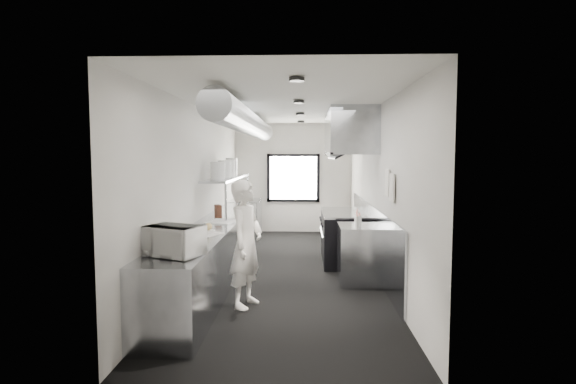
# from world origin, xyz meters

# --- Properties ---
(floor) EXTENTS (3.00, 8.00, 0.01)m
(floor) POSITION_xyz_m (0.00, 0.00, 0.00)
(floor) COLOR black
(floor) RESTS_ON ground
(ceiling) EXTENTS (3.00, 8.00, 0.01)m
(ceiling) POSITION_xyz_m (0.00, 0.00, 2.80)
(ceiling) COLOR silver
(ceiling) RESTS_ON wall_back
(wall_back) EXTENTS (3.00, 0.02, 2.80)m
(wall_back) POSITION_xyz_m (0.00, 4.00, 1.40)
(wall_back) COLOR silver
(wall_back) RESTS_ON floor
(wall_front) EXTENTS (3.00, 0.02, 2.80)m
(wall_front) POSITION_xyz_m (0.00, -4.00, 1.40)
(wall_front) COLOR silver
(wall_front) RESTS_ON floor
(wall_left) EXTENTS (0.02, 8.00, 2.80)m
(wall_left) POSITION_xyz_m (-1.50, 0.00, 1.40)
(wall_left) COLOR silver
(wall_left) RESTS_ON floor
(wall_right) EXTENTS (0.02, 8.00, 2.80)m
(wall_right) POSITION_xyz_m (1.50, 0.00, 1.40)
(wall_right) COLOR silver
(wall_right) RESTS_ON floor
(wall_cladding) EXTENTS (0.03, 5.50, 1.10)m
(wall_cladding) POSITION_xyz_m (1.48, 0.30, 0.55)
(wall_cladding) COLOR #9499A1
(wall_cladding) RESTS_ON wall_right
(hvac_duct) EXTENTS (0.40, 6.40, 0.40)m
(hvac_duct) POSITION_xyz_m (-0.70, 0.40, 2.55)
(hvac_duct) COLOR gray
(hvac_duct) RESTS_ON ceiling
(service_window) EXTENTS (1.36, 0.05, 1.25)m
(service_window) POSITION_xyz_m (0.00, 3.96, 1.40)
(service_window) COLOR white
(service_window) RESTS_ON wall_back
(exhaust_hood) EXTENTS (0.81, 2.20, 0.88)m
(exhaust_hood) POSITION_xyz_m (1.10, 0.70, 2.39)
(exhaust_hood) COLOR #9499A1
(exhaust_hood) RESTS_ON ceiling
(prep_counter) EXTENTS (0.70, 6.00, 0.90)m
(prep_counter) POSITION_xyz_m (-1.15, -0.50, 0.45)
(prep_counter) COLOR #9499A1
(prep_counter) RESTS_ON floor
(pass_shelf) EXTENTS (0.45, 3.00, 0.68)m
(pass_shelf) POSITION_xyz_m (-1.19, 1.00, 1.54)
(pass_shelf) COLOR #9499A1
(pass_shelf) RESTS_ON prep_counter
(range) EXTENTS (0.88, 1.60, 0.94)m
(range) POSITION_xyz_m (1.04, 0.70, 0.47)
(range) COLOR black
(range) RESTS_ON floor
(bottle_station) EXTENTS (0.65, 0.80, 0.90)m
(bottle_station) POSITION_xyz_m (1.15, -0.70, 0.45)
(bottle_station) COLOR #9499A1
(bottle_station) RESTS_ON floor
(far_work_table) EXTENTS (0.70, 1.20, 0.90)m
(far_work_table) POSITION_xyz_m (-1.15, 3.20, 0.45)
(far_work_table) COLOR #9499A1
(far_work_table) RESTS_ON floor
(notice_sheet_a) EXTENTS (0.02, 0.28, 0.38)m
(notice_sheet_a) POSITION_xyz_m (1.47, -1.20, 1.60)
(notice_sheet_a) COLOR white
(notice_sheet_a) RESTS_ON wall_right
(notice_sheet_b) EXTENTS (0.02, 0.28, 0.38)m
(notice_sheet_b) POSITION_xyz_m (1.47, -1.55, 1.55)
(notice_sheet_b) COLOR white
(notice_sheet_b) RESTS_ON wall_right
(line_cook) EXTENTS (0.57, 0.70, 1.67)m
(line_cook) POSITION_xyz_m (-0.48, -1.87, 0.83)
(line_cook) COLOR white
(line_cook) RESTS_ON floor
(microwave) EXTENTS (0.66, 0.59, 0.33)m
(microwave) POSITION_xyz_m (-1.14, -2.90, 1.06)
(microwave) COLOR white
(microwave) RESTS_ON prep_counter
(deli_tub_a) EXTENTS (0.15, 0.15, 0.10)m
(deli_tub_a) POSITION_xyz_m (-1.29, -2.82, 0.95)
(deli_tub_a) COLOR beige
(deli_tub_a) RESTS_ON prep_counter
(deli_tub_b) EXTENTS (0.20, 0.20, 0.11)m
(deli_tub_b) POSITION_xyz_m (-1.34, -2.23, 0.96)
(deli_tub_b) COLOR beige
(deli_tub_b) RESTS_ON prep_counter
(newspaper) EXTENTS (0.44, 0.49, 0.01)m
(newspaper) POSITION_xyz_m (-1.05, -1.61, 0.90)
(newspaper) COLOR silver
(newspaper) RESTS_ON prep_counter
(small_plate) EXTENTS (0.19, 0.19, 0.01)m
(small_plate) POSITION_xyz_m (-1.10, -1.29, 0.91)
(small_plate) COLOR silver
(small_plate) RESTS_ON prep_counter
(pastry) EXTENTS (0.10, 0.10, 0.10)m
(pastry) POSITION_xyz_m (-1.10, -1.29, 0.96)
(pastry) COLOR #DDBB74
(pastry) RESTS_ON small_plate
(cutting_board) EXTENTS (0.51, 0.61, 0.02)m
(cutting_board) POSITION_xyz_m (-1.07, -0.41, 0.91)
(cutting_board) COLOR silver
(cutting_board) RESTS_ON prep_counter
(knife_block) EXTENTS (0.16, 0.21, 0.21)m
(knife_block) POSITION_xyz_m (-1.24, 0.18, 1.01)
(knife_block) COLOR #522B1D
(knife_block) RESTS_ON prep_counter
(plate_stack_a) EXTENTS (0.32, 0.32, 0.31)m
(plate_stack_a) POSITION_xyz_m (-1.23, 0.15, 1.72)
(plate_stack_a) COLOR silver
(plate_stack_a) RESTS_ON pass_shelf
(plate_stack_b) EXTENTS (0.32, 0.32, 0.32)m
(plate_stack_b) POSITION_xyz_m (-1.21, 0.74, 1.73)
(plate_stack_b) COLOR silver
(plate_stack_b) RESTS_ON pass_shelf
(plate_stack_c) EXTENTS (0.27, 0.27, 0.32)m
(plate_stack_c) POSITION_xyz_m (-1.19, 1.08, 1.73)
(plate_stack_c) COLOR silver
(plate_stack_c) RESTS_ON pass_shelf
(plate_stack_d) EXTENTS (0.28, 0.28, 0.36)m
(plate_stack_d) POSITION_xyz_m (-1.22, 1.63, 1.75)
(plate_stack_d) COLOR silver
(plate_stack_d) RESTS_ON pass_shelf
(squeeze_bottle_a) EXTENTS (0.07, 0.07, 0.19)m
(squeeze_bottle_a) POSITION_xyz_m (1.07, -1.04, 1.00)
(squeeze_bottle_a) COLOR silver
(squeeze_bottle_a) RESTS_ON bottle_station
(squeeze_bottle_b) EXTENTS (0.07, 0.07, 0.18)m
(squeeze_bottle_b) POSITION_xyz_m (1.13, -0.82, 0.99)
(squeeze_bottle_b) COLOR silver
(squeeze_bottle_b) RESTS_ON bottle_station
(squeeze_bottle_c) EXTENTS (0.08, 0.08, 0.19)m
(squeeze_bottle_c) POSITION_xyz_m (1.09, -0.74, 0.99)
(squeeze_bottle_c) COLOR silver
(squeeze_bottle_c) RESTS_ON bottle_station
(squeeze_bottle_d) EXTENTS (0.06, 0.06, 0.16)m
(squeeze_bottle_d) POSITION_xyz_m (1.12, -0.56, 0.98)
(squeeze_bottle_d) COLOR silver
(squeeze_bottle_d) RESTS_ON bottle_station
(squeeze_bottle_e) EXTENTS (0.08, 0.08, 0.19)m
(squeeze_bottle_e) POSITION_xyz_m (1.14, -0.42, 0.99)
(squeeze_bottle_e) COLOR silver
(squeeze_bottle_e) RESTS_ON bottle_station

